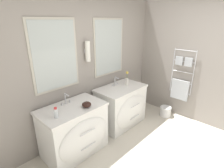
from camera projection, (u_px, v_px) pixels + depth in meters
wall_back at (88, 65)px, 3.20m from camera, size 5.05×0.17×2.60m
wall_right at (183, 59)px, 3.74m from camera, size 0.13×3.73×2.60m
vanity_left at (75, 130)px, 2.80m from camera, size 1.01×0.69×0.83m
vanity_right at (122, 106)px, 3.60m from camera, size 1.01×0.69×0.83m
faucet_left at (66, 99)px, 2.76m from camera, size 0.17×0.11×0.18m
faucet_right at (115, 81)px, 3.55m from camera, size 0.17×0.11×0.18m
toiletry_bottle at (56, 113)px, 2.38m from camera, size 0.06×0.06×0.15m
amenity_bowl at (87, 105)px, 2.67m from camera, size 0.14×0.14×0.09m
flower_vase at (127, 79)px, 3.57m from camera, size 0.06×0.06×0.29m
waste_bin at (165, 111)px, 4.02m from camera, size 0.25×0.25×0.22m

